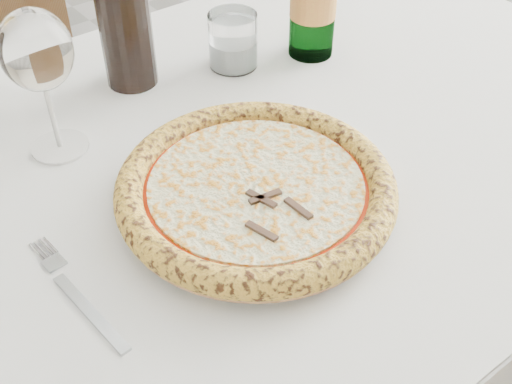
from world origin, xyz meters
The scene contains 6 objects.
dining_table centered at (-0.10, -0.06, 0.66)m, with size 1.41×0.85×0.76m.
plate centered at (-0.10, -0.16, 0.76)m, with size 0.30×0.30×0.02m.
pizza centered at (-0.10, -0.16, 0.78)m, with size 0.33×0.33×0.03m.
fork centered at (-0.33, -0.16, 0.76)m, with size 0.02×0.18×0.00m.
wine_glass centered at (-0.23, 0.08, 0.90)m, with size 0.09×0.09×0.20m.
tumbler centered at (0.08, 0.12, 0.79)m, with size 0.07×0.07×0.08m.
Camera 1 is at (-0.44, -0.60, 1.28)m, focal length 45.00 mm.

